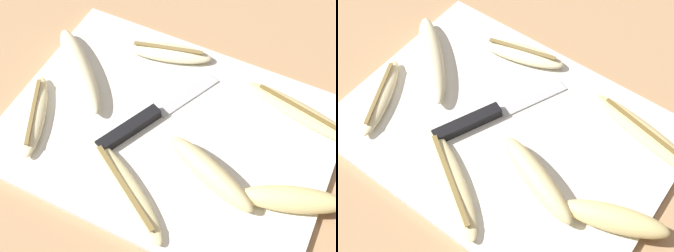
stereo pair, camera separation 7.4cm
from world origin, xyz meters
TOP-DOWN VIEW (x-y plane):
  - ground_plane at (0.00, 0.00)m, footprint 4.00×4.00m
  - cutting_board at (0.00, 0.00)m, footprint 0.52×0.38m
  - knife at (-0.05, -0.01)m, footprint 0.12×0.23m
  - banana_pale_long at (-0.07, 0.14)m, footprint 0.16×0.08m
  - banana_spotted_left at (0.19, 0.12)m, footprint 0.21×0.08m
  - banana_bright_far at (-0.19, 0.03)m, footprint 0.18×0.16m
  - banana_golden_short at (0.22, -0.04)m, footprint 0.16×0.09m
  - banana_cream_curved at (-0.20, -0.08)m, footprint 0.10×0.16m
  - banana_soft_right at (-0.01, -0.13)m, footprint 0.19×0.14m
  - banana_mellow_near at (0.10, -0.05)m, footprint 0.17×0.09m

SIDE VIEW (x-z plane):
  - ground_plane at x=0.00m, z-range 0.00..0.00m
  - cutting_board at x=0.00m, z-range 0.00..0.01m
  - knife at x=-0.05m, z-range 0.01..0.03m
  - banana_spotted_left at x=0.19m, z-range 0.01..0.03m
  - banana_soft_right at x=-0.01m, z-range 0.01..0.03m
  - banana_cream_curved at x=-0.20m, z-range 0.01..0.03m
  - banana_pale_long at x=-0.07m, z-range 0.01..0.04m
  - banana_bright_far at x=-0.19m, z-range 0.01..0.04m
  - banana_golden_short at x=0.22m, z-range 0.01..0.05m
  - banana_mellow_near at x=0.10m, z-range 0.01..0.05m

